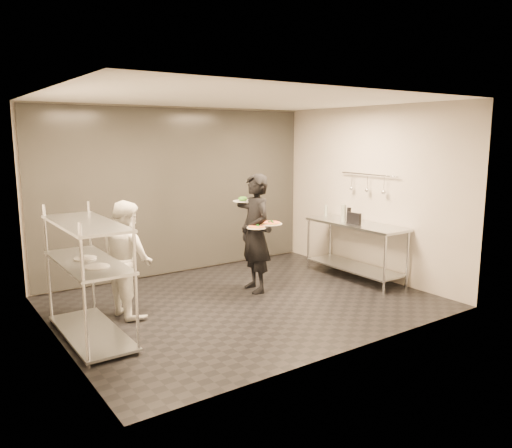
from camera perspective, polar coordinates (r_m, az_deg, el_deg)
room_shell at (r=7.82m, az=-6.13°, el=3.23°), size 5.00×4.00×2.80m
pass_rack at (r=6.06m, az=-18.60°, el=-5.36°), size 0.60×1.60×1.50m
prep_counter at (r=8.34m, az=11.26°, el=-1.88°), size 0.60×1.80×0.92m
utensil_rail at (r=8.39m, az=12.65°, el=4.50°), size 0.07×1.20×0.31m
waiter at (r=7.44m, az=-0.07°, el=-1.07°), size 0.52×0.70×1.77m
chef at (r=6.68m, az=-14.47°, el=-3.82°), size 0.64×0.78×1.51m
pizza_plate_near at (r=7.16m, az=0.07°, el=-0.34°), size 0.28×0.28×0.05m
pizza_plate_far at (r=7.30m, az=1.68°, el=0.10°), size 0.34×0.34×0.05m
salad_plate at (r=7.54m, az=-1.52°, el=2.77°), size 0.30×0.30×0.07m
pos_monitor at (r=8.14m, az=11.11°, el=0.62°), size 0.07×0.27×0.19m
bottle_green at (r=8.37m, az=9.98°, el=1.23°), size 0.08×0.08×0.28m
bottle_clear at (r=8.89m, az=8.01°, el=1.54°), size 0.06×0.06×0.20m
bottle_dark at (r=8.36m, az=10.57°, el=1.06°), size 0.07×0.07×0.24m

